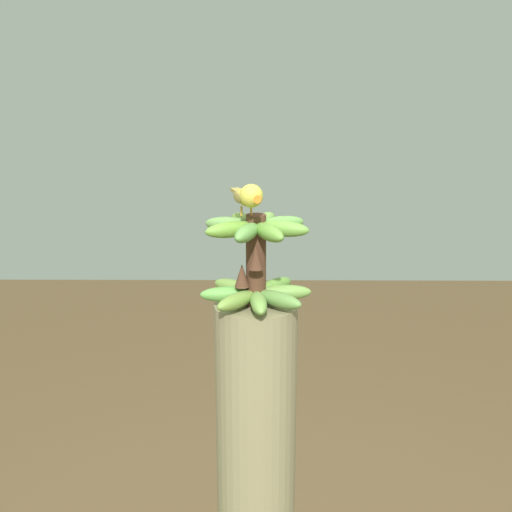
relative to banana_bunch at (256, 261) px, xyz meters
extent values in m
cylinder|color=#4C2D1E|center=(0.00, 0.00, 0.00)|extent=(0.05, 0.05, 0.22)
ellipsoid|color=olive|center=(-0.05, 0.04, -0.08)|extent=(0.13, 0.11, 0.04)
ellipsoid|color=#6F9D46|center=(-0.07, -0.01, -0.08)|extent=(0.14, 0.05, 0.04)
ellipsoid|color=#5D8940|center=(-0.04, -0.05, -0.08)|extent=(0.11, 0.13, 0.04)
ellipsoid|color=#6A9542|center=(0.01, -0.07, -0.08)|extent=(0.05, 0.14, 0.04)
ellipsoid|color=#5D8D36|center=(0.05, -0.05, -0.08)|extent=(0.13, 0.11, 0.04)
ellipsoid|color=#619045|center=(0.07, 0.01, -0.08)|extent=(0.14, 0.05, 0.04)
ellipsoid|color=olive|center=(0.05, 0.05, -0.08)|extent=(0.11, 0.13, 0.04)
ellipsoid|color=#5C9D42|center=(-0.01, 0.07, -0.08)|extent=(0.05, 0.14, 0.04)
ellipsoid|color=#5E9843|center=(0.03, -0.06, 0.08)|extent=(0.09, 0.14, 0.04)
ellipsoid|color=#6E9D43|center=(0.06, -0.02, 0.08)|extent=(0.14, 0.08, 0.04)
ellipsoid|color=olive|center=(0.06, 0.03, 0.08)|extent=(0.14, 0.09, 0.04)
ellipsoid|color=#618F46|center=(0.02, 0.06, 0.08)|extent=(0.08, 0.14, 0.04)
ellipsoid|color=olive|center=(-0.03, 0.06, 0.08)|extent=(0.09, 0.14, 0.04)
ellipsoid|color=#5F9644|center=(-0.06, 0.02, 0.08)|extent=(0.14, 0.08, 0.04)
ellipsoid|color=#639639|center=(-0.06, -0.03, 0.08)|extent=(0.14, 0.09, 0.04)
ellipsoid|color=#619338|center=(-0.02, -0.06, 0.08)|extent=(0.08, 0.14, 0.04)
cone|color=#4C2D1E|center=(-0.04, 0.00, 0.02)|extent=(0.04, 0.04, 0.06)
cone|color=#4C2D1E|center=(-0.02, 0.03, -0.03)|extent=(0.04, 0.04, 0.06)
cylinder|color=#C68933|center=(-0.01, 0.03, 0.12)|extent=(0.00, 0.01, 0.02)
cylinder|color=#C68933|center=(-0.01, 0.01, 0.12)|extent=(0.00, 0.01, 0.02)
ellipsoid|color=gold|center=(-0.01, 0.02, 0.16)|extent=(0.10, 0.06, 0.04)
ellipsoid|color=olive|center=(-0.01, 0.04, 0.16)|extent=(0.07, 0.03, 0.03)
ellipsoid|color=olive|center=(0.00, 0.00, 0.16)|extent=(0.07, 0.03, 0.03)
cube|color=olive|center=(0.06, 0.04, 0.16)|extent=(0.06, 0.04, 0.01)
sphere|color=gold|center=(-0.05, 0.01, 0.17)|extent=(0.05, 0.05, 0.05)
sphere|color=black|center=(-0.05, -0.01, 0.17)|extent=(0.01, 0.01, 0.01)
cone|color=orange|center=(-0.08, 0.00, 0.17)|extent=(0.03, 0.03, 0.02)
camera|label=1|loc=(-1.51, -0.01, 0.43)|focal=46.10mm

